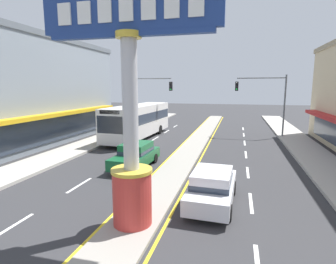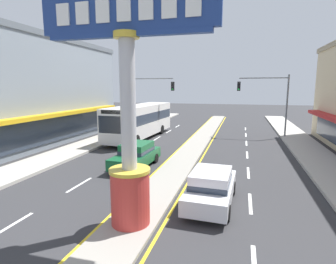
{
  "view_description": "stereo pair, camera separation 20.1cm",
  "coord_description": "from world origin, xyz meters",
  "views": [
    {
      "loc": [
        3.51,
        -2.46,
        4.99
      ],
      "look_at": [
        -0.09,
        11.42,
        2.6
      ],
      "focal_mm": 28.77,
      "sensor_mm": 36.0,
      "label": 1
    },
    {
      "loc": [
        3.71,
        -2.41,
        4.99
      ],
      "look_at": [
        -0.09,
        11.42,
        2.6
      ],
      "focal_mm": 28.77,
      "sensor_mm": 36.0,
      "label": 2
    }
  ],
  "objects": [
    {
      "name": "median_strip",
      "position": [
        0.0,
        18.0,
        0.07
      ],
      "size": [
        1.88,
        52.0,
        0.14
      ],
      "primitive_type": "cube",
      "color": "gray",
      "rests_on": "ground"
    },
    {
      "name": "sedan_near_left_lane",
      "position": [
        -2.59,
        12.93,
        0.79
      ],
      "size": [
        1.99,
        4.38,
        1.53
      ],
      "color": "#14562D",
      "rests_on": "ground"
    },
    {
      "name": "sedan_near_right_lane",
      "position": [
        2.59,
        8.64,
        0.79
      ],
      "size": [
        1.97,
        4.37,
        1.53
      ],
      "color": "silver",
      "rests_on": "ground"
    },
    {
      "name": "storefront_left",
      "position": [
        -15.84,
        17.81,
        4.68
      ],
      "size": [
        9.88,
        19.88,
        9.36
      ],
      "color": "gray",
      "rests_on": "ground"
    },
    {
      "name": "district_sign",
      "position": [
        0.0,
        5.99,
        3.78
      ],
      "size": [
        6.07,
        1.46,
        8.04
      ],
      "color": "#B7332D",
      "rests_on": "median_strip"
    },
    {
      "name": "sidewalk_right",
      "position": [
        8.96,
        16.0,
        0.09
      ],
      "size": [
        2.85,
        60.0,
        0.18
      ],
      "primitive_type": "cube",
      "color": "#ADA89E",
      "rests_on": "ground"
    },
    {
      "name": "bus_far_right_lane",
      "position": [
        -5.89,
        22.24,
        1.87
      ],
      "size": [
        3.12,
        11.32,
        3.26
      ],
      "color": "silver",
      "rests_on": "ground"
    },
    {
      "name": "lane_markings",
      "position": [
        -0.0,
        16.65,
        0.0
      ],
      "size": [
        8.62,
        52.0,
        0.01
      ],
      "color": "silver",
      "rests_on": "ground"
    },
    {
      "name": "traffic_light_right_side",
      "position": [
        6.18,
        26.03,
        4.25
      ],
      "size": [
        4.86,
        0.46,
        6.2
      ],
      "color": "slate",
      "rests_on": "ground"
    },
    {
      "name": "sidewalk_left",
      "position": [
        -8.96,
        16.0,
        0.09
      ],
      "size": [
        2.85,
        60.0,
        0.18
      ],
      "primitive_type": "cube",
      "color": "#ADA89E",
      "rests_on": "ground"
    },
    {
      "name": "traffic_light_left_side",
      "position": [
        -6.18,
        25.14,
        4.25
      ],
      "size": [
        4.86,
        0.46,
        6.2
      ],
      "color": "slate",
      "rests_on": "ground"
    }
  ]
}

